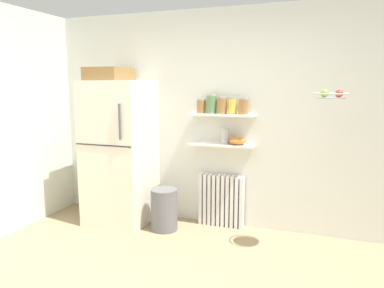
{
  "coord_description": "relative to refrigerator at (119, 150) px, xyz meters",
  "views": [
    {
      "loc": [
        1.18,
        -2.24,
        1.71
      ],
      "look_at": [
        -0.22,
        1.6,
        1.05
      ],
      "focal_mm": 34.24,
      "sensor_mm": 36.0,
      "label": 1
    }
  ],
  "objects": [
    {
      "name": "hanging_fruit_basket",
      "position": [
        2.42,
        -0.22,
        0.71
      ],
      "size": [
        0.33,
        0.33,
        0.09
      ],
      "color": "#B2B2B7"
    },
    {
      "name": "vase",
      "position": [
        1.29,
        0.24,
        0.2
      ],
      "size": [
        0.09,
        0.09,
        0.19
      ],
      "primitive_type": "cylinder",
      "color": "#B2ADA8",
      "rests_on": "wall_shelf_lower"
    },
    {
      "name": "shelf_bowl",
      "position": [
        1.44,
        0.24,
        0.15
      ],
      "size": [
        0.2,
        0.2,
        0.09
      ],
      "primitive_type": "ellipsoid",
      "color": "orange",
      "rests_on": "wall_shelf_lower"
    },
    {
      "name": "storage_jar_1",
      "position": [
        1.11,
        0.24,
        0.57
      ],
      "size": [
        0.12,
        0.12,
        0.22
      ],
      "color": "#5B7F4C",
      "rests_on": "wall_shelf_upper"
    },
    {
      "name": "radiator",
      "position": [
        1.24,
        0.27,
        -0.6
      ],
      "size": [
        0.55,
        0.12,
        0.64
      ],
      "color": "white",
      "rests_on": "ground_plane"
    },
    {
      "name": "storage_jar_2",
      "position": [
        1.24,
        0.24,
        0.56
      ],
      "size": [
        0.11,
        0.11,
        0.2
      ],
      "color": "olive",
      "rests_on": "wall_shelf_upper"
    },
    {
      "name": "storage_jar_0",
      "position": [
        0.99,
        0.24,
        0.55
      ],
      "size": [
        0.11,
        0.11,
        0.17
      ],
      "color": "olive",
      "rests_on": "wall_shelf_upper"
    },
    {
      "name": "refrigerator",
      "position": [
        0.0,
        0.0,
        0.0
      ],
      "size": [
        0.75,
        0.74,
        1.92
      ],
      "color": "silver",
      "rests_on": "ground_plane"
    },
    {
      "name": "trash_bin",
      "position": [
        0.64,
        -0.09,
        -0.67
      ],
      "size": [
        0.32,
        0.32,
        0.5
      ],
      "primitive_type": "cylinder",
      "color": "slate",
      "rests_on": "ground_plane"
    },
    {
      "name": "wall_shelf_upper",
      "position": [
        1.24,
        0.24,
        0.45
      ],
      "size": [
        0.78,
        0.22,
        0.02
      ],
      "primitive_type": "cube",
      "color": "white"
    },
    {
      "name": "storage_jar_4",
      "position": [
        1.5,
        0.24,
        0.56
      ],
      "size": [
        0.11,
        0.11,
        0.19
      ],
      "color": "olive",
      "rests_on": "wall_shelf_upper"
    },
    {
      "name": "ground_plane",
      "position": [
        1.2,
        -1.15,
        -0.91
      ],
      "size": [
        7.04,
        7.04,
        0.0
      ],
      "primitive_type": "plane",
      "color": "#9E8460"
    },
    {
      "name": "wall_shelf_lower",
      "position": [
        1.24,
        0.24,
        0.1
      ],
      "size": [
        0.78,
        0.22,
        0.02
      ],
      "primitive_type": "cube",
      "color": "white"
    },
    {
      "name": "back_wall",
      "position": [
        1.2,
        0.4,
        0.39
      ],
      "size": [
        7.04,
        0.1,
        2.6
      ],
      "primitive_type": "cube",
      "color": "silver",
      "rests_on": "ground_plane"
    },
    {
      "name": "storage_jar_3",
      "position": [
        1.37,
        0.24,
        0.56
      ],
      "size": [
        0.1,
        0.1,
        0.19
      ],
      "color": "yellow",
      "rests_on": "wall_shelf_upper"
    }
  ]
}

